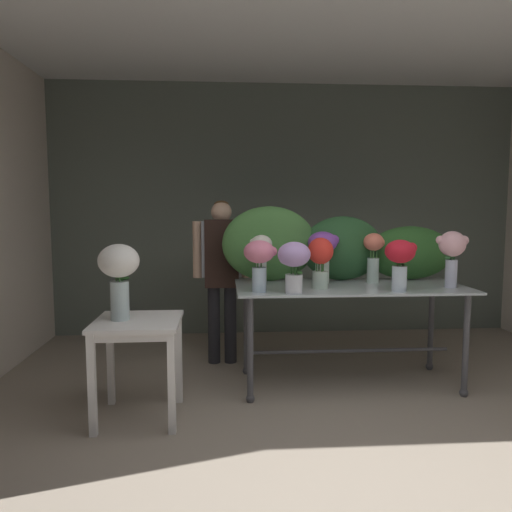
{
  "coord_description": "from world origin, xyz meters",
  "views": [
    {
      "loc": [
        -0.76,
        -2.31,
        1.54
      ],
      "look_at": [
        -0.51,
        1.37,
        1.17
      ],
      "focal_mm": 33.78,
      "sensor_mm": 36.0,
      "label": 1
    }
  ],
  "objects_px": {
    "vase_ivory_stock": "(261,254)",
    "vase_crimson_freesia": "(400,259)",
    "vase_violet_tulips": "(323,250)",
    "vase_white_roses_tall": "(119,272)",
    "florist": "(222,264)",
    "vase_lilac_hydrangea": "(294,261)",
    "display_table_glass": "(350,301)",
    "vase_rosy_carnations": "(259,258)",
    "vase_blush_ranunculus": "(452,251)",
    "vase_coral_anemones": "(374,253)",
    "side_table_white": "(138,334)",
    "vase_scarlet_peonies": "(320,259)"
  },
  "relations": [
    {
      "from": "vase_ivory_stock",
      "to": "florist",
      "type": "bearing_deg",
      "value": 117.98
    },
    {
      "from": "display_table_glass",
      "to": "side_table_white",
      "type": "bearing_deg",
      "value": -162.0
    },
    {
      "from": "side_table_white",
      "to": "vase_lilac_hydrangea",
      "type": "height_order",
      "value": "vase_lilac_hydrangea"
    },
    {
      "from": "vase_coral_anemones",
      "to": "vase_lilac_hydrangea",
      "type": "distance_m",
      "value": 0.92
    },
    {
      "from": "vase_white_roses_tall",
      "to": "vase_rosy_carnations",
      "type": "bearing_deg",
      "value": 16.07
    },
    {
      "from": "side_table_white",
      "to": "vase_blush_ranunculus",
      "type": "bearing_deg",
      "value": 8.86
    },
    {
      "from": "vase_white_roses_tall",
      "to": "display_table_glass",
      "type": "bearing_deg",
      "value": 16.87
    },
    {
      "from": "vase_blush_ranunculus",
      "to": "vase_violet_tulips",
      "type": "relative_size",
      "value": 1.03
    },
    {
      "from": "vase_coral_anemones",
      "to": "vase_rosy_carnations",
      "type": "relative_size",
      "value": 1.08
    },
    {
      "from": "vase_blush_ranunculus",
      "to": "vase_lilac_hydrangea",
      "type": "relative_size",
      "value": 1.17
    },
    {
      "from": "display_table_glass",
      "to": "vase_blush_ranunculus",
      "type": "relative_size",
      "value": 4.14
    },
    {
      "from": "vase_ivory_stock",
      "to": "display_table_glass",
      "type": "bearing_deg",
      "value": -2.7
    },
    {
      "from": "vase_violet_tulips",
      "to": "vase_white_roses_tall",
      "type": "distance_m",
      "value": 1.76
    },
    {
      "from": "vase_blush_ranunculus",
      "to": "vase_coral_anemones",
      "type": "bearing_deg",
      "value": 152.51
    },
    {
      "from": "display_table_glass",
      "to": "vase_ivory_stock",
      "type": "height_order",
      "value": "vase_ivory_stock"
    },
    {
      "from": "side_table_white",
      "to": "vase_crimson_freesia",
      "type": "height_order",
      "value": "vase_crimson_freesia"
    },
    {
      "from": "vase_white_roses_tall",
      "to": "vase_blush_ranunculus",
      "type": "bearing_deg",
      "value": 8.46
    },
    {
      "from": "florist",
      "to": "vase_coral_anemones",
      "type": "distance_m",
      "value": 1.45
    },
    {
      "from": "side_table_white",
      "to": "vase_violet_tulips",
      "type": "xyz_separation_m",
      "value": [
        1.49,
        0.69,
        0.54
      ]
    },
    {
      "from": "vase_coral_anemones",
      "to": "vase_rosy_carnations",
      "type": "height_order",
      "value": "vase_coral_anemones"
    },
    {
      "from": "vase_ivory_stock",
      "to": "vase_crimson_freesia",
      "type": "relative_size",
      "value": 1.05
    },
    {
      "from": "vase_violet_tulips",
      "to": "vase_white_roses_tall",
      "type": "height_order",
      "value": "vase_violet_tulips"
    },
    {
      "from": "display_table_glass",
      "to": "vase_crimson_freesia",
      "type": "relative_size",
      "value": 4.73
    },
    {
      "from": "side_table_white",
      "to": "vase_coral_anemones",
      "type": "distance_m",
      "value": 2.13
    },
    {
      "from": "vase_violet_tulips",
      "to": "vase_scarlet_peonies",
      "type": "bearing_deg",
      "value": -106.5
    },
    {
      "from": "vase_ivory_stock",
      "to": "vase_lilac_hydrangea",
      "type": "height_order",
      "value": "vase_ivory_stock"
    },
    {
      "from": "vase_lilac_hydrangea",
      "to": "vase_crimson_freesia",
      "type": "distance_m",
      "value": 0.86
    },
    {
      "from": "florist",
      "to": "vase_violet_tulips",
      "type": "distance_m",
      "value": 1.05
    },
    {
      "from": "florist",
      "to": "vase_violet_tulips",
      "type": "xyz_separation_m",
      "value": [
        0.89,
        -0.53,
        0.18
      ]
    },
    {
      "from": "vase_coral_anemones",
      "to": "vase_crimson_freesia",
      "type": "height_order",
      "value": "vase_coral_anemones"
    },
    {
      "from": "vase_blush_ranunculus",
      "to": "vase_ivory_stock",
      "type": "height_order",
      "value": "vase_blush_ranunculus"
    },
    {
      "from": "florist",
      "to": "vase_blush_ranunculus",
      "type": "bearing_deg",
      "value": -23.61
    },
    {
      "from": "florist",
      "to": "vase_rosy_carnations",
      "type": "xyz_separation_m",
      "value": [
        0.3,
        -0.93,
        0.15
      ]
    },
    {
      "from": "florist",
      "to": "vase_lilac_hydrangea",
      "type": "height_order",
      "value": "florist"
    },
    {
      "from": "side_table_white",
      "to": "vase_crimson_freesia",
      "type": "xyz_separation_m",
      "value": [
        2.02,
        0.24,
        0.51
      ]
    },
    {
      "from": "side_table_white",
      "to": "florist",
      "type": "height_order",
      "value": "florist"
    },
    {
      "from": "vase_violet_tulips",
      "to": "vase_ivory_stock",
      "type": "bearing_deg",
      "value": -169.12
    },
    {
      "from": "vase_white_roses_tall",
      "to": "florist",
      "type": "bearing_deg",
      "value": 59.34
    },
    {
      "from": "florist",
      "to": "vase_violet_tulips",
      "type": "bearing_deg",
      "value": -30.83
    },
    {
      "from": "florist",
      "to": "vase_blush_ranunculus",
      "type": "xyz_separation_m",
      "value": [
        1.91,
        -0.83,
        0.2
      ]
    },
    {
      "from": "vase_crimson_freesia",
      "to": "vase_scarlet_peonies",
      "type": "relative_size",
      "value": 0.98
    },
    {
      "from": "florist",
      "to": "vase_scarlet_peonies",
      "type": "bearing_deg",
      "value": -44.5
    },
    {
      "from": "side_table_white",
      "to": "vase_lilac_hydrangea",
      "type": "xyz_separation_m",
      "value": [
        1.16,
        0.21,
        0.5
      ]
    },
    {
      "from": "vase_lilac_hydrangea",
      "to": "vase_rosy_carnations",
      "type": "relative_size",
      "value": 0.98
    },
    {
      "from": "vase_blush_ranunculus",
      "to": "vase_white_roses_tall",
      "type": "relative_size",
      "value": 0.86
    },
    {
      "from": "florist",
      "to": "vase_white_roses_tall",
      "type": "relative_size",
      "value": 2.94
    },
    {
      "from": "florist",
      "to": "vase_lilac_hydrangea",
      "type": "bearing_deg",
      "value": -61.14
    },
    {
      "from": "vase_blush_ranunculus",
      "to": "vase_coral_anemones",
      "type": "relative_size",
      "value": 1.07
    },
    {
      "from": "vase_blush_ranunculus",
      "to": "vase_violet_tulips",
      "type": "xyz_separation_m",
      "value": [
        -1.02,
        0.3,
        -0.02
      ]
    },
    {
      "from": "vase_lilac_hydrangea",
      "to": "vase_scarlet_peonies",
      "type": "distance_m",
      "value": 0.33
    }
  ]
}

